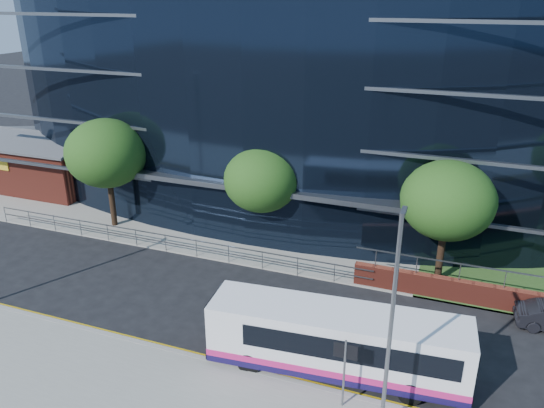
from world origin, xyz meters
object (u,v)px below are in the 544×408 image
at_px(street_sign, 345,360).
at_px(tree_far_b, 262,180).
at_px(tree_far_c, 448,201).
at_px(city_bus, 339,341).
at_px(streetlight_east, 391,322).
at_px(tree_far_a, 106,153).
at_px(brick_pavilion, 49,163).

distance_m(street_sign, tree_far_b, 13.54).
xyz_separation_m(tree_far_c, city_bus, (-3.15, -8.70, -3.09)).
height_order(streetlight_east, city_bus, streetlight_east).
height_order(street_sign, city_bus, street_sign).
distance_m(tree_far_c, city_bus, 9.75).
relative_size(tree_far_a, streetlight_east, 0.87).
xyz_separation_m(street_sign, tree_far_c, (2.50, 10.59, 2.39)).
relative_size(brick_pavilion, street_sign, 3.07).
xyz_separation_m(streetlight_east, city_bus, (-2.15, 2.48, -2.99)).
height_order(brick_pavilion, tree_far_c, tree_far_c).
xyz_separation_m(tree_far_a, tree_far_c, (20.00, 0.00, -0.33)).
distance_m(tree_far_a, city_bus, 19.27).
bearing_deg(tree_far_c, streetlight_east, -95.11).
relative_size(street_sign, streetlight_east, 0.35).
xyz_separation_m(tree_far_a, city_bus, (16.85, -8.70, -3.42)).
relative_size(brick_pavilion, tree_far_c, 1.32).
height_order(tree_far_a, streetlight_east, streetlight_east).
relative_size(tree_far_b, tree_far_c, 0.93).
relative_size(tree_far_b, streetlight_east, 0.76).
bearing_deg(street_sign, city_bus, 108.96).
relative_size(brick_pavilion, tree_far_a, 1.23).
bearing_deg(tree_far_c, brick_pavilion, 171.18).
distance_m(street_sign, city_bus, 2.12).
bearing_deg(tree_far_b, tree_far_a, -177.14).
xyz_separation_m(street_sign, streetlight_east, (1.50, -0.59, 2.29)).
bearing_deg(brick_pavilion, street_sign, -29.65).
distance_m(brick_pavilion, tree_far_b, 19.55).
relative_size(tree_far_a, tree_far_b, 1.15).
bearing_deg(street_sign, tree_far_b, 124.08).
xyz_separation_m(brick_pavilion, street_sign, (26.50, -15.09, 0.21)).
bearing_deg(tree_far_a, city_bus, -27.30).
bearing_deg(streetlight_east, city_bus, 130.96).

